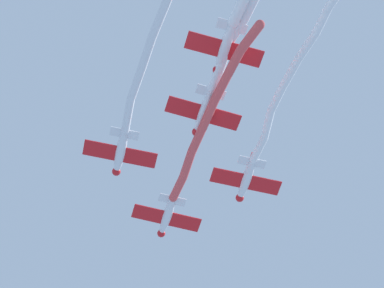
% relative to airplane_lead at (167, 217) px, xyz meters
% --- Properties ---
extents(airplane_lead, '(6.35, 5.57, 1.72)m').
position_rel_airplane_lead_xyz_m(airplane_lead, '(0.00, 0.00, 0.00)').
color(airplane_lead, white).
extents(smoke_trail_lead, '(11.45, 17.55, 2.77)m').
position_rel_airplane_lead_xyz_m(smoke_trail_lead, '(-7.10, -10.16, -0.92)').
color(smoke_trail_lead, '#DB4C4C').
extents(airplane_left_wing, '(6.20, 5.65, 1.72)m').
position_rel_airplane_lead_xyz_m(airplane_left_wing, '(-8.64, -1.17, -0.40)').
color(airplane_left_wing, white).
extents(airplane_right_wing, '(6.25, 5.62, 1.72)m').
position_rel_airplane_lead_xyz_m(airplane_right_wing, '(1.17, -8.64, 0.30)').
color(airplane_right_wing, white).
extents(smoke_trail_right_wing, '(11.98, 21.55, 2.50)m').
position_rel_airplane_lead_xyz_m(smoke_trail_right_wing, '(-6.64, -20.59, 0.95)').
color(smoke_trail_right_wing, white).
extents(airplane_slot, '(6.41, 5.53, 1.72)m').
position_rel_airplane_lead_xyz_m(airplane_slot, '(-7.48, -9.80, -0.20)').
color(airplane_slot, white).
extents(airplane_trail, '(6.35, 5.56, 1.72)m').
position_rel_airplane_lead_xyz_m(airplane_trail, '(-11.22, -14.71, 0.40)').
color(airplane_trail, white).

